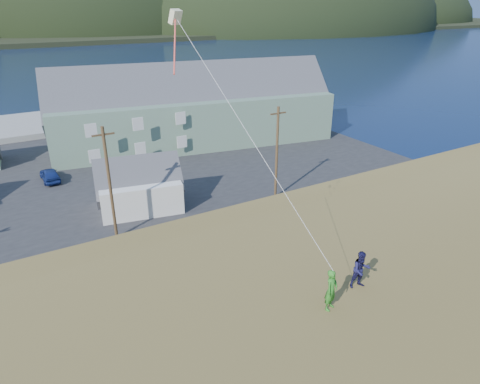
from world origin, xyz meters
name	(u,v)px	position (x,y,z in m)	size (l,w,h in m)	color
ground	(111,251)	(0.00, 0.00, 0.00)	(900.00, 900.00, 0.00)	#0A1638
grass_strip	(119,263)	(0.00, -2.00, 0.05)	(110.00, 8.00, 0.10)	#4C3D19
waterfront_lot	(68,177)	(0.00, 17.00, 0.06)	(72.00, 36.00, 0.12)	#28282B
far_hills	(49,28)	(35.59, 279.38, 2.00)	(760.00, 265.00, 143.00)	black
lodge	(194,107)	(16.83, 21.26, 4.79)	(36.58, 15.87, 12.46)	slate
shed_white	(139,186)	(4.26, 5.72, 2.26)	(8.15, 6.17, 5.85)	white
utility_poles	(87,190)	(-0.84, 1.50, 4.57)	(34.65, 0.24, 9.09)	#47331E
kite_flyer_green	(331,290)	(3.25, -19.78, 7.98)	(0.57, 0.37, 1.55)	#2C7E22
kite_flyer_navy	(361,270)	(5.05, -19.38, 7.95)	(0.73, 0.57, 1.50)	#18173F
kite_rig	(178,25)	(1.41, -11.89, 16.21)	(1.53, 4.41, 11.45)	beige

